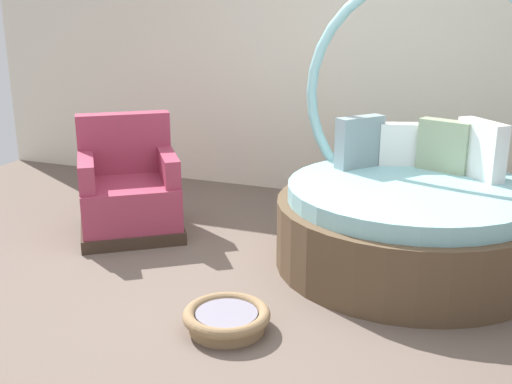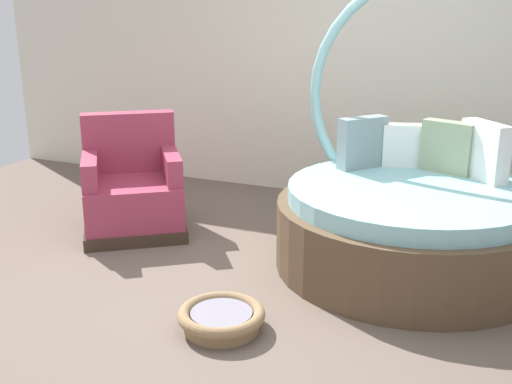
# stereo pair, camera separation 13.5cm
# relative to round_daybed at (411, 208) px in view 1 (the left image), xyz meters

# --- Properties ---
(ground_plane) EXTENTS (8.00, 8.00, 0.02)m
(ground_plane) POSITION_rel_round_daybed_xyz_m (-0.80, -0.98, -0.42)
(ground_plane) COLOR #66564C
(back_wall) EXTENTS (8.00, 0.12, 2.62)m
(back_wall) POSITION_rel_round_daybed_xyz_m (-0.80, 1.45, 0.90)
(back_wall) COLOR silver
(back_wall) RESTS_ON ground_plane
(round_daybed) EXTENTS (1.88, 1.88, 2.07)m
(round_daybed) POSITION_rel_round_daybed_xyz_m (0.00, 0.00, 0.00)
(round_daybed) COLOR brown
(round_daybed) RESTS_ON ground_plane
(red_armchair) EXTENTS (1.12, 1.12, 0.94)m
(red_armchair) POSITION_rel_round_daybed_xyz_m (-2.24, -0.19, -0.07)
(red_armchair) COLOR #38281E
(red_armchair) RESTS_ON ground_plane
(pet_basket) EXTENTS (0.51, 0.51, 0.13)m
(pet_basket) POSITION_rel_round_daybed_xyz_m (-0.83, -1.40, -0.33)
(pet_basket) COLOR #8E704C
(pet_basket) RESTS_ON ground_plane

